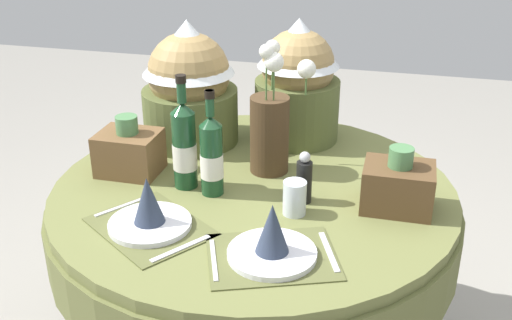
% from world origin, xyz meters
% --- Properties ---
extents(dining_table, '(1.34, 1.34, 0.77)m').
position_xyz_m(dining_table, '(0.00, 0.00, 0.63)').
color(dining_table, olive).
rests_on(dining_table, ground).
extents(place_setting_left, '(0.43, 0.41, 0.16)m').
position_xyz_m(place_setting_left, '(-0.22, -0.32, 0.82)').
color(place_setting_left, brown).
rests_on(place_setting_left, dining_table).
extents(place_setting_right, '(0.41, 0.37, 0.16)m').
position_xyz_m(place_setting_right, '(0.15, -0.38, 0.82)').
color(place_setting_right, brown).
rests_on(place_setting_right, dining_table).
extents(flower_vase, '(0.21, 0.17, 0.45)m').
position_xyz_m(flower_vase, '(0.03, 0.13, 0.94)').
color(flower_vase, '#47331E').
rests_on(flower_vase, dining_table).
extents(wine_bottle_left, '(0.07, 0.07, 0.34)m').
position_xyz_m(wine_bottle_left, '(-0.12, -0.07, 0.91)').
color(wine_bottle_left, '#194223').
rests_on(wine_bottle_left, dining_table).
extents(wine_bottle_centre, '(0.08, 0.08, 0.38)m').
position_xyz_m(wine_bottle_centre, '(-0.21, -0.05, 0.92)').
color(wine_bottle_centre, '#194223').
rests_on(wine_bottle_centre, dining_table).
extents(tumbler_near_left, '(0.07, 0.07, 0.11)m').
position_xyz_m(tumbler_near_left, '(0.16, -0.14, 0.83)').
color(tumbler_near_left, silver).
rests_on(tumbler_near_left, dining_table).
extents(pepper_mill, '(0.05, 0.05, 0.17)m').
position_xyz_m(pepper_mill, '(0.18, -0.06, 0.85)').
color(pepper_mill, black).
rests_on(pepper_mill, dining_table).
extents(gift_tub_back_left, '(0.36, 0.36, 0.46)m').
position_xyz_m(gift_tub_back_left, '(-0.32, 0.31, 1.01)').
color(gift_tub_back_left, '#566033').
rests_on(gift_tub_back_left, dining_table).
extents(gift_tub_back_centre, '(0.32, 0.32, 0.46)m').
position_xyz_m(gift_tub_back_centre, '(0.06, 0.44, 1.02)').
color(gift_tub_back_centre, '#566033').
rests_on(gift_tub_back_centre, dining_table).
extents(woven_basket_side_left, '(0.20, 0.16, 0.20)m').
position_xyz_m(woven_basket_side_left, '(-0.43, 0.00, 0.85)').
color(woven_basket_side_left, brown).
rests_on(woven_basket_side_left, dining_table).
extents(woven_basket_side_right, '(0.21, 0.16, 0.20)m').
position_xyz_m(woven_basket_side_right, '(0.46, -0.03, 0.85)').
color(woven_basket_side_right, brown).
rests_on(woven_basket_side_right, dining_table).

